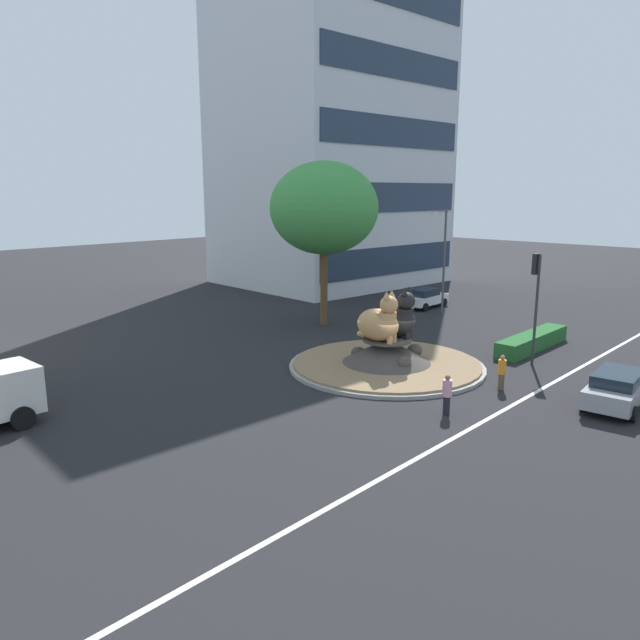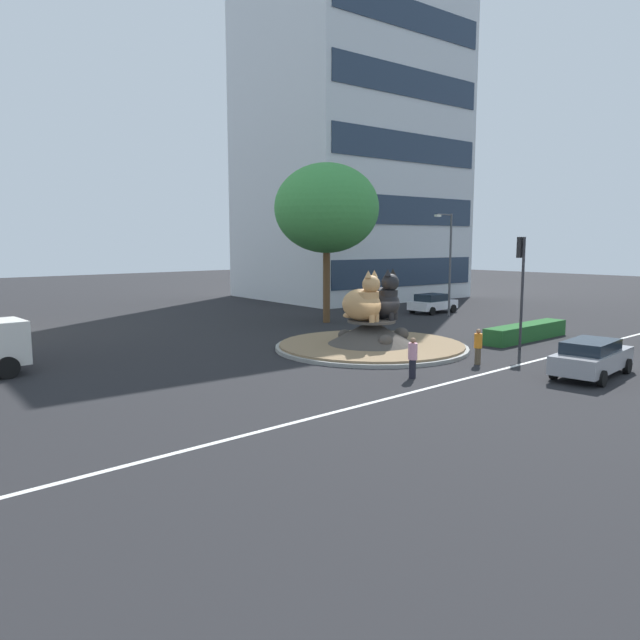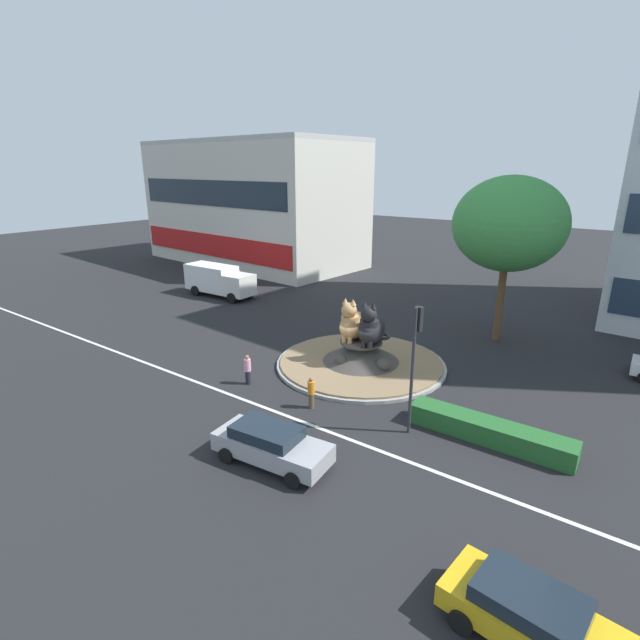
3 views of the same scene
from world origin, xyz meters
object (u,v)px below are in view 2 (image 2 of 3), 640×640
(traffic_light_mast, at_px, (521,272))
(parked_car_right, at_px, (592,357))
(sedan_on_far_lane, at_px, (432,303))
(cat_statue_calico, at_px, (363,302))
(office_tower, at_px, (350,128))
(cat_statue_black, at_px, (382,301))
(pedestrian_orange_shirt, at_px, (478,346))
(broadleaf_tree_behind_island, at_px, (327,209))
(pedestrian_pink_shirt, at_px, (413,357))
(streetlight_arm, at_px, (449,258))

(traffic_light_mast, xyz_separation_m, parked_car_right, (-3.47, -5.31, -3.15))
(sedan_on_far_lane, xyz_separation_m, parked_car_right, (-12.84, -18.11, 0.03))
(cat_statue_calico, relative_size, office_tower, 0.08)
(cat_statue_calico, distance_m, traffic_light_mast, 8.16)
(cat_statue_black, distance_m, parked_car_right, 10.55)
(sedan_on_far_lane, bearing_deg, cat_statue_black, -152.32)
(office_tower, bearing_deg, pedestrian_orange_shirt, -120.42)
(cat_statue_black, xyz_separation_m, office_tower, (19.52, 22.39, 14.08))
(broadleaf_tree_behind_island, bearing_deg, traffic_light_mast, -88.23)
(cat_statue_black, distance_m, traffic_light_mast, 7.18)
(traffic_light_mast, distance_m, pedestrian_pink_shirt, 9.73)
(broadleaf_tree_behind_island, xyz_separation_m, streetlight_arm, (8.90, -3.52, -3.38))
(pedestrian_pink_shirt, height_order, pedestrian_orange_shirt, pedestrian_pink_shirt)
(cat_statue_calico, relative_size, broadleaf_tree_behind_island, 0.25)
(traffic_light_mast, xyz_separation_m, broadleaf_tree_behind_island, (-0.44, 14.24, 3.75))
(broadleaf_tree_behind_island, distance_m, pedestrian_pink_shirt, 18.59)
(broadleaf_tree_behind_island, bearing_deg, parked_car_right, -98.82)
(cat_statue_black, height_order, parked_car_right, cat_statue_black)
(parked_car_right, bearing_deg, pedestrian_pink_shirt, 135.44)
(streetlight_arm, relative_size, pedestrian_pink_shirt, 4.51)
(cat_statue_black, bearing_deg, streetlight_arm, 101.81)
(traffic_light_mast, distance_m, pedestrian_orange_shirt, 5.81)
(office_tower, relative_size, pedestrian_orange_shirt, 20.41)
(cat_statue_calico, xyz_separation_m, pedestrian_orange_shirt, (1.37, -5.89, -1.61))
(office_tower, bearing_deg, cat_statue_black, -126.94)
(sedan_on_far_lane, bearing_deg, cat_statue_calico, -154.54)
(cat_statue_black, bearing_deg, office_tower, 127.63)
(streetlight_arm, relative_size, parked_car_right, 1.54)
(cat_statue_calico, height_order, streetlight_arm, streetlight_arm)
(cat_statue_black, xyz_separation_m, traffic_light_mast, (4.93, -5.01, 1.49))
(pedestrian_orange_shirt, bearing_deg, pedestrian_pink_shirt, -22.60)
(traffic_light_mast, xyz_separation_m, office_tower, (14.59, 27.40, 12.59))
(pedestrian_orange_shirt, bearing_deg, sedan_on_far_lane, -156.76)
(pedestrian_orange_shirt, bearing_deg, cat_statue_black, -109.67)
(pedestrian_orange_shirt, height_order, parked_car_right, pedestrian_orange_shirt)
(pedestrian_pink_shirt, relative_size, pedestrian_orange_shirt, 1.03)
(cat_statue_black, distance_m, sedan_on_far_lane, 16.37)
(cat_statue_calico, height_order, pedestrian_orange_shirt, cat_statue_calico)
(office_tower, height_order, pedestrian_pink_shirt, office_tower)
(office_tower, bearing_deg, broadleaf_tree_behind_island, -134.65)
(cat_statue_calico, relative_size, pedestrian_pink_shirt, 1.60)
(parked_car_right, bearing_deg, cat_statue_black, 92.56)
(traffic_light_mast, relative_size, office_tower, 0.17)
(streetlight_arm, bearing_deg, parked_car_right, 52.36)
(streetlight_arm, bearing_deg, pedestrian_pink_shirt, 31.79)
(office_tower, distance_m, pedestrian_orange_shirt, 37.69)
(traffic_light_mast, height_order, broadleaf_tree_behind_island, broadleaf_tree_behind_island)
(traffic_light_mast, bearing_deg, broadleaf_tree_behind_island, 11.84)
(cat_statue_calico, relative_size, streetlight_arm, 0.36)
(cat_statue_calico, relative_size, parked_car_right, 0.55)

